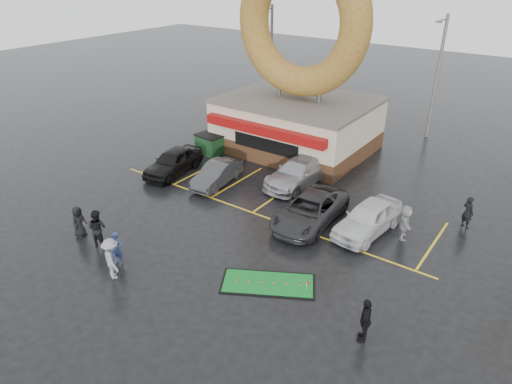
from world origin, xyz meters
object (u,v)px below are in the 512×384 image
Objects in this scene: streetlight_left at (271,56)px; car_silver at (299,172)px; car_white at (368,218)px; car_black at (173,162)px; car_grey at (310,210)px; dumpster at (209,145)px; person_cameraman at (365,320)px; putting_green at (268,283)px; car_dgrey at (217,174)px; streetlight_mid at (437,75)px; donut_shop at (299,88)px; person_blue at (117,249)px.

car_silver is (10.16, -11.92, -4.00)m from streetlight_left.
car_silver is 6.36m from car_white.
car_grey is at bearing -9.19° from car_black.
dumpster is (-13.37, 3.33, -0.14)m from car_white.
car_silver is 2.98× the size of person_cameraman.
car_black is at bearing 152.80° from putting_green.
car_black reaches higher than putting_green.
car_white is at bearing -42.82° from streetlight_left.
car_black is 10.25m from car_grey.
dumpster is (2.50, -11.38, -4.13)m from streetlight_left.
car_dgrey is 6.96m from car_grey.
car_white is (2.82, 0.89, 0.05)m from car_grey.
streetlight_mid is at bearing 56.44° from car_dgrey.
person_cameraman is (5.71, -6.07, 0.15)m from car_grey.
donut_shop reaches higher than car_black.
car_grey is 1.15× the size of car_white.
car_white is at bearing 75.09° from putting_green.
dumpster is (-3.63, 3.50, -0.02)m from car_dgrey.
streetlight_mid is 23.49m from person_cameraman.
car_white reaches higher than car_black.
streetlight_left is 25.40m from person_blue.
streetlight_mid is 5.00× the size of dumpster.
car_black is 1.08× the size of putting_green.
streetlight_mid is 2.20× the size of car_dgrey.
donut_shop is 17.30m from person_blue.
car_black is at bearing -127.99° from person_cameraman.
streetlight_left is 1.00× the size of streetlight_mid.
car_grey is at bearing -93.27° from streetlight_mid.
car_black reaches higher than dumpster.
car_grey is (6.05, -8.65, -3.72)m from donut_shop.
streetlight_left is 2.20× the size of car_dgrey.
streetlight_left is at bearing -155.21° from person_cameraman.
streetlight_left is at bearing 93.14° from car_black.
donut_shop is at bearing 116.86° from putting_green.
car_black is (-11.19, -16.26, -3.99)m from streetlight_mid.
car_white is at bearing -83.21° from streetlight_mid.
car_white is 1.08× the size of putting_green.
streetlight_mid reaches higher than car_silver.
car_silver is 10.05m from putting_green.
streetlight_left is 1.68× the size of car_grey.
car_black is at bearing -124.53° from streetlight_mid.
car_white is at bearing 15.31° from car_grey.
car_grey is (-0.95, -16.60, -4.04)m from streetlight_mid.
streetlight_mid reaches higher than car_grey.
car_silver reaches higher than car_dgrey.
car_grey is 5.66m from putting_green.
person_cameraman is 0.42× the size of putting_green.
car_black is 2.59× the size of dumpster.
person_blue is at bearing -87.27° from donut_shop.
car_silver is (3.16, -4.97, -3.69)m from donut_shop.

